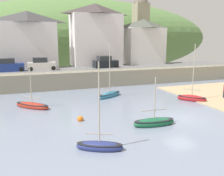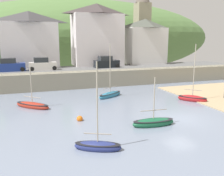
% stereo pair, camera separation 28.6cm
% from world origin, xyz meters
% --- Properties ---
extents(quay_seawall, '(48.00, 9.40, 2.40)m').
position_xyz_m(quay_seawall, '(0.00, 17.50, 1.36)').
color(quay_seawall, gray).
rests_on(quay_seawall, ground).
extents(hillside_backdrop, '(80.00, 44.00, 21.62)m').
position_xyz_m(hillside_backdrop, '(4.31, 55.20, 7.57)').
color(hillside_backdrop, '#567A41').
rests_on(hillside_backdrop, ground).
extents(waterfront_building_left, '(9.23, 4.55, 9.17)m').
position_xyz_m(waterfront_building_left, '(-12.32, 25.20, 7.06)').
color(waterfront_building_left, white).
rests_on(waterfront_building_left, ground).
extents(waterfront_building_centre, '(8.97, 5.71, 10.87)m').
position_xyz_m(waterfront_building_centre, '(-0.78, 25.20, 7.90)').
color(waterfront_building_centre, white).
rests_on(waterfront_building_centre, ground).
extents(waterfront_building_right, '(7.68, 5.31, 8.50)m').
position_xyz_m(waterfront_building_right, '(8.81, 25.20, 6.72)').
color(waterfront_building_right, silver).
rests_on(waterfront_building_right, ground).
extents(church_with_spire, '(3.00, 3.00, 16.12)m').
position_xyz_m(church_with_spire, '(10.11, 29.20, 10.68)').
color(church_with_spire, gray).
rests_on(church_with_spire, ground).
extents(sailboat_far_left, '(3.07, 3.26, 6.72)m').
position_xyz_m(sailboat_far_left, '(4.96, 4.94, 0.31)').
color(sailboat_far_left, '#A71D21').
rests_on(sailboat_far_left, ground).
extents(fishing_boat_green, '(3.71, 1.38, 4.21)m').
position_xyz_m(fishing_boat_green, '(-3.32, -0.89, 0.27)').
color(fishing_boat_green, '#195A39').
rests_on(fishing_boat_green, ground).
extents(sailboat_tall_mast, '(3.86, 2.91, 6.67)m').
position_xyz_m(sailboat_tall_mast, '(-3.45, 9.93, 0.30)').
color(sailboat_tall_mast, teal).
rests_on(sailboat_tall_mast, ground).
extents(sailboat_nearest_shore, '(3.85, 3.76, 4.82)m').
position_xyz_m(sailboat_nearest_shore, '(-12.67, 8.05, 0.25)').
color(sailboat_nearest_shore, '#A52B1C').
rests_on(sailboat_nearest_shore, ground).
extents(dinghy_open_wooden, '(3.20, 2.23, 5.86)m').
position_xyz_m(dinghy_open_wooden, '(-8.88, -3.66, 0.27)').
color(dinghy_open_wooden, navy).
rests_on(dinghy_open_wooden, ground).
extents(parked_car_near_slipway, '(4.17, 1.88, 1.95)m').
position_xyz_m(parked_car_near_slipway, '(-15.39, 20.70, 3.20)').
color(parked_car_near_slipway, navy).
rests_on(parked_car_near_slipway, ground).
extents(parked_car_by_wall, '(4.13, 1.82, 1.95)m').
position_xyz_m(parked_car_by_wall, '(-10.78, 20.70, 3.20)').
color(parked_car_by_wall, silver).
rests_on(parked_car_by_wall, ground).
extents(parked_car_end_of_row, '(4.23, 2.04, 1.95)m').
position_xyz_m(parked_car_end_of_row, '(-0.47, 20.70, 3.20)').
color(parked_car_end_of_row, black).
rests_on(parked_car_end_of_row, ground).
extents(mooring_buoy, '(0.54, 0.54, 0.54)m').
position_xyz_m(mooring_buoy, '(-8.83, 2.32, 0.16)').
color(mooring_buoy, orange).
rests_on(mooring_buoy, ground).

